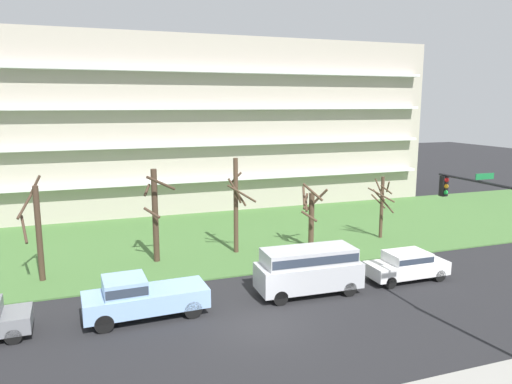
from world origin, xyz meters
The scene contains 12 objects.
ground centered at (0.00, 0.00, 0.00)m, with size 160.00×160.00×0.00m, color #232326.
grass_lawn_strip centered at (0.00, 14.00, 0.04)m, with size 80.00×16.00×0.08m, color #477238.
apartment_building centered at (0.00, 28.10, 7.52)m, with size 49.88×13.17×15.04m.
tree_far_left centered at (-9.28, 8.87, 2.81)m, with size 1.32×1.89×5.73m.
tree_left centered at (-2.96, 9.98, 3.01)m, with size 1.88×1.84×5.65m.
tree_center centered at (2.09, 10.09, 3.23)m, with size 1.93×1.61×6.10m.
tree_right centered at (6.96, 9.46, 2.30)m, with size 2.01×2.02×4.48m.
tree_far_right centered at (12.62, 9.87, 2.52)m, with size 1.86×1.59×4.42m.
pickup_blue_center_left centered at (-4.75, 2.49, 1.02)m, with size 5.48×2.22×1.95m.
van_silver_center_right centered at (3.46, 2.50, 1.40)m, with size 5.26×2.17×2.36m.
sedan_white_near_right centered at (9.30, 2.50, 0.87)m, with size 4.41×1.83×1.57m.
traffic_signal_mast centered at (8.18, -4.69, 4.60)m, with size 0.90×5.80×6.70m.
Camera 1 is at (-6.77, -18.34, 9.39)m, focal length 34.12 mm.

